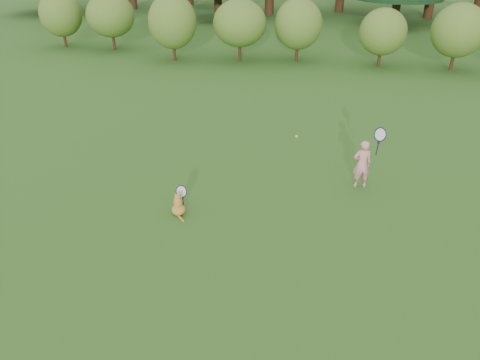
% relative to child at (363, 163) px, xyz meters
% --- Properties ---
extents(ground, '(100.00, 100.00, 0.00)m').
position_rel_child_xyz_m(ground, '(-2.57, -2.41, -0.58)').
color(ground, '#275116').
rests_on(ground, ground).
extents(shrub_row, '(28.00, 3.00, 2.80)m').
position_rel_child_xyz_m(shrub_row, '(-2.57, 10.59, 0.82)').
color(shrub_row, '#537524').
rests_on(shrub_row, ground).
extents(child, '(0.66, 0.44, 1.66)m').
position_rel_child_xyz_m(child, '(0.00, 0.00, 0.00)').
color(child, pink).
rests_on(child, ground).
extents(cat, '(0.43, 0.72, 0.62)m').
position_rel_child_xyz_m(cat, '(-3.55, -2.03, -0.34)').
color(cat, orange).
rests_on(cat, ground).
extents(tennis_ball, '(0.06, 0.06, 0.06)m').
position_rel_child_xyz_m(tennis_ball, '(-1.44, -0.40, 0.66)').
color(tennis_ball, '#BAD719').
rests_on(tennis_ball, ground).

